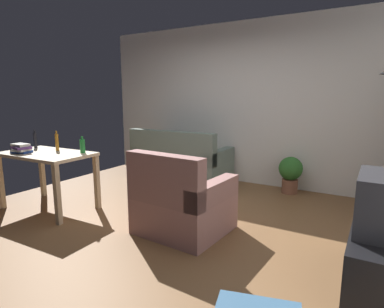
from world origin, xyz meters
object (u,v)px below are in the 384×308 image
desk (47,161)px  bottle_amber (57,142)px  tv_stand (380,261)px  book_stack (21,148)px  armchair (181,204)px  bottle_dark (35,140)px  couch (180,164)px  bottle_green (82,146)px  potted_plant (290,172)px

desk → bottle_amber: bearing=89.5°
tv_stand → book_stack: book_stack is taller
armchair → bottle_dark: size_ratio=3.64×
desk → book_stack: bearing=-144.7°
couch → book_stack: (-1.01, -2.20, 0.51)m
bottle_amber → bottle_green: size_ratio=1.22×
bottle_amber → book_stack: size_ratio=0.95×
armchair → book_stack: 2.27m
bottle_green → book_stack: bottle_green is taller
desk → bottle_dark: 0.53m
tv_stand → bottle_dark: (-4.26, 0.01, 0.64)m
bottle_amber → bottle_dark: bearing=-177.4°
book_stack → bottle_green: bearing=31.4°
bottle_amber → potted_plant: bearing=39.7°
potted_plant → bottle_dark: (-3.05, -2.18, 0.55)m
tv_stand → desk: (-3.81, -0.14, 0.41)m
tv_stand → bottle_dark: bottle_dark is taller
desk → bottle_amber: bottle_amber is taller
couch → tv_stand: couch is taller
armchair → book_stack: size_ratio=3.39×
tv_stand → bottle_amber: size_ratio=4.15×
bottle_dark → bottle_green: size_ratio=1.20×
tv_stand → bottle_green: 3.43m
potted_plant → bottle_amber: 3.42m
armchair → book_stack: (-2.16, -0.45, 0.50)m
tv_stand → book_stack: bearing=94.6°
bottle_dark → tv_stand: bearing=-0.2°
desk → bottle_amber: 0.29m
bottle_dark → bottle_green: bottle_dark is taller
tv_stand → armchair: 1.89m
couch → bottle_dark: size_ratio=6.26×
potted_plant → book_stack: bearing=-138.4°
potted_plant → book_stack: 3.82m
couch → bottle_dark: bearing=56.8°
bottle_green → book_stack: bearing=-148.6°
couch → armchair: same height
tv_stand → desk: desk is taller
tv_stand → potted_plant: size_ratio=1.93×
couch → bottle_amber: 2.08m
armchair → bottle_amber: bearing=6.2°
desk → bottle_dark: size_ratio=4.68×
book_stack → bottle_amber: bearing=56.3°
tv_stand → desk: 3.83m
couch → potted_plant: 1.85m
book_stack → desk: bearing=37.1°
desk → bottle_green: (0.43, 0.23, 0.20)m
bottle_dark → couch: bearing=56.8°
potted_plant → armchair: 2.18m
couch → potted_plant: size_ratio=2.87×
bottle_amber → book_stack: 0.44m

